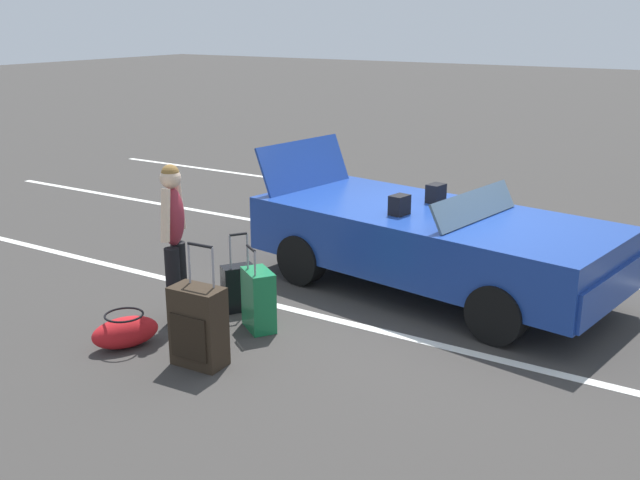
{
  "coord_description": "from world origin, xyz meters",
  "views": [
    {
      "loc": [
        3.18,
        -7.49,
        3.05
      ],
      "look_at": [
        -0.82,
        -1.09,
        0.75
      ],
      "focal_mm": 41.56,
      "sensor_mm": 36.0,
      "label": 1
    }
  ],
  "objects_px": {
    "suitcase_small_carryon": "(238,288)",
    "duffel_bag": "(125,332)",
    "convertible_car": "(447,244)",
    "suitcase_medium_bright": "(259,300)",
    "suitcase_large_black": "(198,326)",
    "traveler_person": "(174,235)"
  },
  "relations": [
    {
      "from": "suitcase_small_carryon",
      "to": "traveler_person",
      "type": "height_order",
      "value": "traveler_person"
    },
    {
      "from": "suitcase_large_black",
      "to": "suitcase_medium_bright",
      "type": "relative_size",
      "value": 1.28
    },
    {
      "from": "suitcase_medium_bright",
      "to": "suitcase_small_carryon",
      "type": "relative_size",
      "value": 1.0
    },
    {
      "from": "convertible_car",
      "to": "traveler_person",
      "type": "height_order",
      "value": "traveler_person"
    },
    {
      "from": "suitcase_small_carryon",
      "to": "duffel_bag",
      "type": "height_order",
      "value": "suitcase_small_carryon"
    },
    {
      "from": "duffel_bag",
      "to": "suitcase_medium_bright",
      "type": "bearing_deg",
      "value": 51.27
    },
    {
      "from": "suitcase_large_black",
      "to": "traveler_person",
      "type": "bearing_deg",
      "value": -130.29
    },
    {
      "from": "suitcase_large_black",
      "to": "convertible_car",
      "type": "bearing_deg",
      "value": 154.46
    },
    {
      "from": "convertible_car",
      "to": "duffel_bag",
      "type": "bearing_deg",
      "value": -115.72
    },
    {
      "from": "convertible_car",
      "to": "suitcase_small_carryon",
      "type": "xyz_separation_m",
      "value": [
        -1.69,
        -1.62,
        -0.34
      ]
    },
    {
      "from": "duffel_bag",
      "to": "traveler_person",
      "type": "distance_m",
      "value": 1.08
    },
    {
      "from": "duffel_bag",
      "to": "suitcase_small_carryon",
      "type": "bearing_deg",
      "value": 75.5
    },
    {
      "from": "duffel_bag",
      "to": "convertible_car",
      "type": "bearing_deg",
      "value": 55.34
    },
    {
      "from": "suitcase_large_black",
      "to": "suitcase_medium_bright",
      "type": "distance_m",
      "value": 0.93
    },
    {
      "from": "suitcase_medium_bright",
      "to": "traveler_person",
      "type": "bearing_deg",
      "value": 142.47
    },
    {
      "from": "traveler_person",
      "to": "duffel_bag",
      "type": "bearing_deg",
      "value": -112.94
    },
    {
      "from": "suitcase_medium_bright",
      "to": "duffel_bag",
      "type": "xyz_separation_m",
      "value": [
        -0.82,
        -1.03,
        -0.15
      ]
    },
    {
      "from": "convertible_car",
      "to": "traveler_person",
      "type": "bearing_deg",
      "value": -124.11
    },
    {
      "from": "convertible_car",
      "to": "suitcase_small_carryon",
      "type": "height_order",
      "value": "convertible_car"
    },
    {
      "from": "convertible_car",
      "to": "duffel_bag",
      "type": "distance_m",
      "value": 3.6
    },
    {
      "from": "convertible_car",
      "to": "suitcase_small_carryon",
      "type": "distance_m",
      "value": 2.37
    },
    {
      "from": "suitcase_large_black",
      "to": "traveler_person",
      "type": "relative_size",
      "value": 0.68
    }
  ]
}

